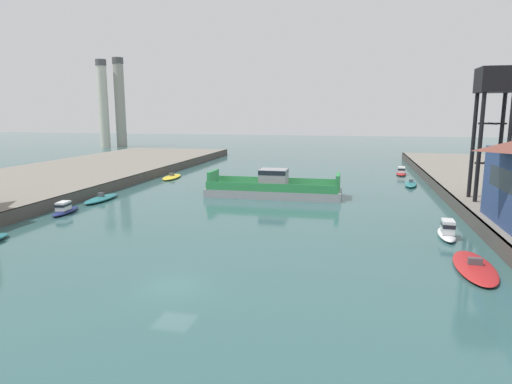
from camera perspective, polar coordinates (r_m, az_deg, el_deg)
name	(u,v)px	position (r m, az deg, el deg)	size (l,w,h in m)	color
ground_plane	(173,286)	(30.07, -10.68, -11.98)	(400.00, 400.00, 0.00)	#335B5B
chain_ferry	(274,188)	(60.19, 2.31, 0.52)	(18.40, 6.04, 3.74)	#939399
moored_boat_near_left	(172,177)	(78.42, -10.90, 1.95)	(3.20, 7.63, 0.94)	yellow
moored_boat_near_right	(65,209)	(54.35, -23.64, -2.04)	(2.17, 5.21, 1.43)	navy
moored_boat_mid_left	(411,184)	(73.17, 19.52, 0.99)	(2.64, 6.52, 1.02)	#237075
moored_boat_mid_right	(447,231)	(43.96, 23.61, -4.65)	(1.76, 5.24, 1.71)	white
moored_boat_far_left	(401,172)	(85.31, 18.39, 2.50)	(2.18, 5.28, 1.52)	red
moored_boat_far_right	(475,267)	(36.15, 26.56, -8.72)	(3.01, 8.00, 0.90)	red
moored_boat_upstream_b	(101,199)	(60.66, -19.49, -0.80)	(2.17, 7.07, 1.05)	#237075
crane_tower	(495,94)	(55.93, 28.68, 11.15)	(3.77, 3.77, 14.74)	black
smokestack_distant_a	(120,100)	(157.44, -17.31, 11.39)	(3.63, 3.63, 29.40)	#9E998E
smokestack_distant_b	(103,101)	(156.31, -19.29, 11.13)	(3.45, 3.45, 28.50)	beige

